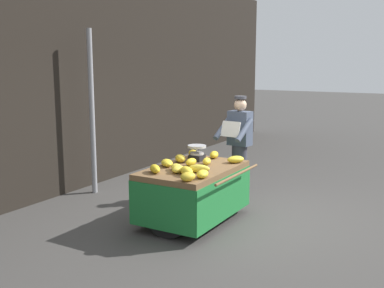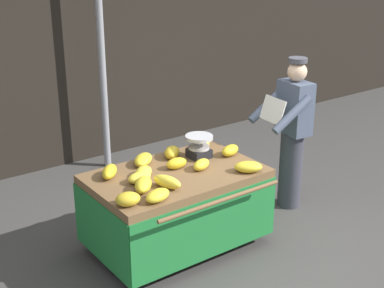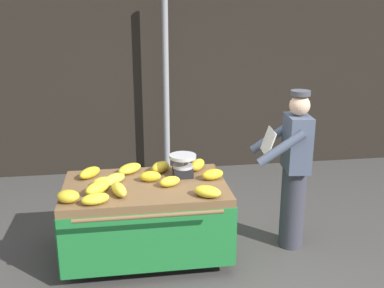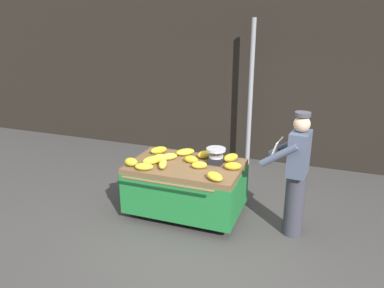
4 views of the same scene
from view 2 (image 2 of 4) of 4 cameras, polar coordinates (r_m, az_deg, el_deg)
ground_plane at (r=5.60m, az=5.94°, el=-10.51°), size 60.00×60.00×0.00m
back_wall at (r=7.51m, az=-10.42°, el=14.16°), size 16.00×0.24×4.17m
street_pole at (r=7.10m, az=-9.33°, el=8.36°), size 0.09×0.09×2.83m
banana_cart at (r=5.29m, az=-1.66°, el=-5.17°), size 1.65×1.23×0.81m
weighing_scale at (r=5.50m, az=0.74°, el=-0.26°), size 0.28×0.28×0.24m
banana_bunch_0 at (r=5.38m, az=-5.09°, el=-1.62°), size 0.32×0.32×0.10m
banana_bunch_1 at (r=5.52m, az=-2.09°, el=-0.86°), size 0.27×0.27×0.12m
banana_bunch_2 at (r=4.99m, az=-5.49°, el=-3.50°), size 0.24×0.17×0.10m
banana_bunch_3 at (r=4.83m, az=-5.09°, el=-4.22°), size 0.30×0.32×0.11m
banana_bunch_4 at (r=4.64m, az=-3.59°, el=-5.36°), size 0.29×0.22×0.10m
banana_bunch_5 at (r=5.26m, az=-1.61°, el=-2.01°), size 0.22×0.13×0.11m
banana_bunch_6 at (r=5.10m, az=-5.06°, el=-2.93°), size 0.28×0.28×0.09m
banana_bunch_7 at (r=4.87m, az=-2.60°, el=-3.95°), size 0.20×0.31×0.11m
banana_bunch_8 at (r=5.24m, az=0.99°, el=-2.14°), size 0.25×0.19×0.10m
banana_bunch_9 at (r=5.59m, az=3.99°, el=-0.66°), size 0.26×0.19×0.11m
banana_bunch_10 at (r=5.13m, az=-8.57°, el=-2.85°), size 0.27×0.28×0.11m
banana_bunch_11 at (r=5.74m, az=1.20°, el=0.02°), size 0.25×0.29×0.12m
banana_bunch_12 at (r=5.21m, az=5.87°, el=-2.38°), size 0.31×0.29×0.10m
banana_bunch_13 at (r=4.58m, az=-6.68°, el=-5.71°), size 0.25×0.22×0.12m
vendor_person at (r=6.12m, az=10.34°, el=1.08°), size 0.61×0.56×1.71m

